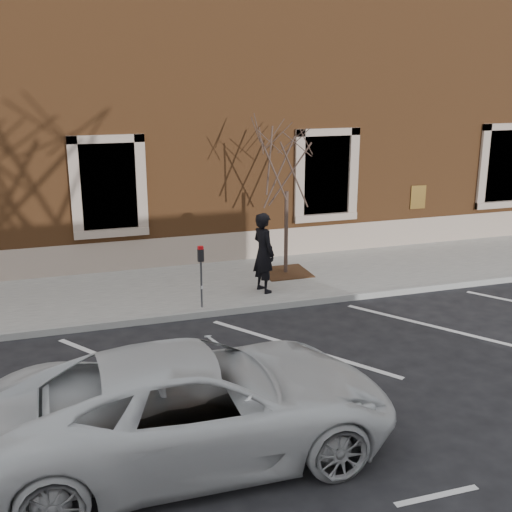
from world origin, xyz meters
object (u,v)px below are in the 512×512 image
object	(u,v)px
parking_meter	(201,265)
man	(264,253)
white_truck	(197,404)
sapling	(287,168)

from	to	relation	value
parking_meter	man	bearing A→B (deg)	21.41
parking_meter	white_truck	xyz separation A→B (m)	(-1.29, -5.31, -0.35)
man	parking_meter	xyz separation A→B (m)	(-1.65, -0.62, 0.02)
man	white_truck	bearing A→B (deg)	137.31
man	parking_meter	distance (m)	1.77
sapling	man	bearing A→B (deg)	-130.45
sapling	white_truck	size ratio (longest dim) A/B	0.69
man	white_truck	size ratio (longest dim) A/B	0.34
man	sapling	bearing A→B (deg)	-56.70
man	parking_meter	bearing A→B (deg)	94.18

